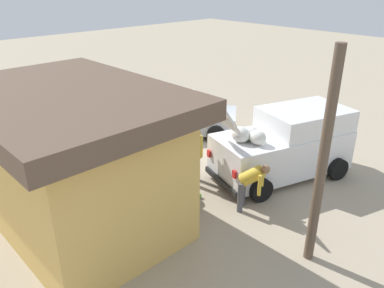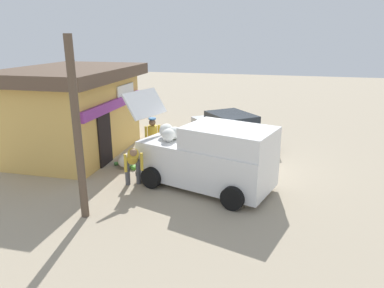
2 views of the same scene
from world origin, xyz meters
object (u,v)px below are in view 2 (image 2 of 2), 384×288
(delivery_van, at_px, (210,157))
(parked_sedan, at_px, (231,129))
(vendor_standing, at_px, (153,138))
(unloaded_banana_pile, at_px, (127,161))
(storefront_bar, at_px, (75,110))
(customer_bending, at_px, (133,161))
(paint_bucket, at_px, (171,135))

(delivery_van, xyz_separation_m, parked_sedan, (4.71, 0.04, -0.37))
(vendor_standing, xyz_separation_m, unloaded_banana_pile, (-0.39, 0.87, -0.78))
(storefront_bar, distance_m, delivery_van, 6.05)
(vendor_standing, height_order, customer_bending, vendor_standing)
(paint_bucket, bearing_deg, storefront_bar, 133.11)
(delivery_van, bearing_deg, paint_bucket, 30.12)
(delivery_van, height_order, paint_bucket, delivery_van)
(parked_sedan, xyz_separation_m, unloaded_banana_pile, (-3.74, 3.16, -0.40))
(vendor_standing, distance_m, customer_bending, 1.91)
(customer_bending, bearing_deg, unloaded_banana_pile, 31.66)
(parked_sedan, bearing_deg, unloaded_banana_pile, 139.82)
(vendor_standing, bearing_deg, storefront_bar, 80.80)
(parked_sedan, relative_size, unloaded_banana_pile, 4.58)
(paint_bucket, bearing_deg, unloaded_banana_pile, 172.61)
(storefront_bar, distance_m, parked_sedan, 6.41)
(storefront_bar, relative_size, delivery_van, 1.18)
(vendor_standing, height_order, paint_bucket, vendor_standing)
(delivery_van, bearing_deg, vendor_standing, 59.78)
(storefront_bar, xyz_separation_m, customer_bending, (-2.45, -3.43, -0.92))
(delivery_van, bearing_deg, parked_sedan, 0.52)
(unloaded_banana_pile, relative_size, paint_bucket, 2.78)
(delivery_van, bearing_deg, customer_bending, 103.59)
(paint_bucket, bearing_deg, customer_bending, -175.04)
(parked_sedan, relative_size, customer_bending, 3.28)
(storefront_bar, xyz_separation_m, parked_sedan, (2.81, -5.66, -1.12))
(storefront_bar, bearing_deg, vendor_standing, -99.20)
(unloaded_banana_pile, bearing_deg, paint_bucket, -7.39)
(vendor_standing, bearing_deg, delivery_van, -120.22)
(storefront_bar, relative_size, unloaded_banana_pile, 6.00)
(unloaded_banana_pile, bearing_deg, storefront_bar, 69.52)
(delivery_van, distance_m, unloaded_banana_pile, 3.43)
(storefront_bar, distance_m, customer_bending, 4.32)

